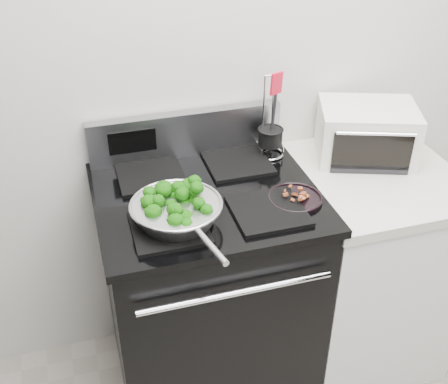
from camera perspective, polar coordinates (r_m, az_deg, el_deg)
name	(u,v)px	position (r m, az deg, el deg)	size (l,w,h in m)	color
back_wall	(258,46)	(2.19, 3.49, 14.60)	(4.00, 0.02, 2.70)	silver
gas_range	(208,290)	(2.28, -1.61, -9.90)	(0.79, 0.69, 1.13)	black
counter	(362,264)	(2.51, 13.81, -7.10)	(0.62, 0.68, 0.92)	white
skillet	(177,211)	(1.82, -4.82, -1.93)	(0.31, 0.48, 0.07)	silver
broccoli_pile	(176,206)	(1.82, -4.89, -1.42)	(0.24, 0.24, 0.08)	black
bacon_plate	(295,196)	(1.97, 7.25, -0.38)	(0.19, 0.19, 0.04)	black
utensil_holder	(270,141)	(2.21, 4.71, 5.19)	(0.11, 0.11, 0.35)	silver
toaster_oven	(367,132)	(2.31, 14.28, 5.88)	(0.44, 0.39, 0.21)	silver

